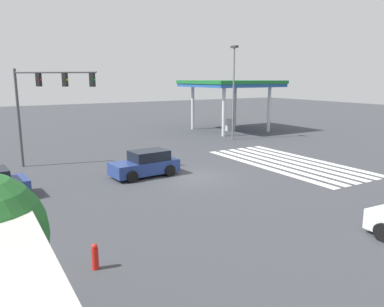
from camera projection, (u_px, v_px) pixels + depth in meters
The scene contains 7 objects.
ground_plane at pixel (192, 178), 22.84m from camera, with size 140.27×140.27×0.00m, color #3D3F44.
crosswalk_markings at pixel (287, 163), 26.87m from camera, with size 12.35×5.35×0.01m.
traffic_signal_mast at pixel (43, 96), 24.25m from camera, with size 4.29×4.29×6.58m.
car_2 at pixel (146, 164), 23.12m from camera, with size 2.29×4.27×1.58m.
gas_station_canopy at pixel (230, 85), 42.31m from camera, with size 9.05×9.05×5.70m.
street_light_pole_a at pixel (234, 85), 35.85m from camera, with size 0.80×0.36×8.95m.
fire_hydrant at pixel (95, 257), 11.83m from camera, with size 0.22×0.22×0.86m.
Camera 1 is at (-18.95, 11.36, 5.98)m, focal length 35.00 mm.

